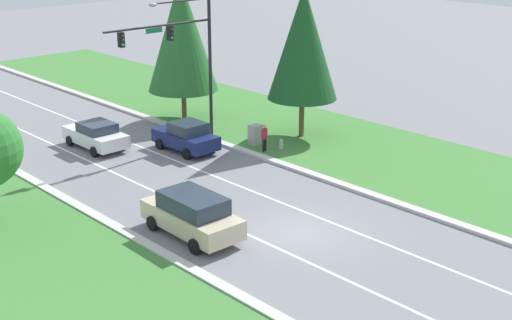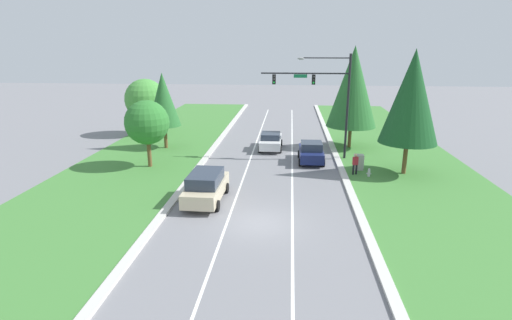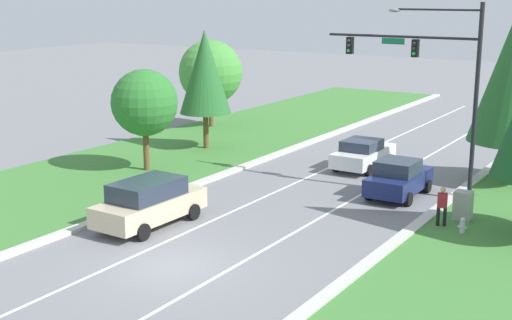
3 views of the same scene
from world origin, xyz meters
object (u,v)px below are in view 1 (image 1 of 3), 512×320
pedestrian (264,137)px  fire_hydrant (281,145)px  champagne_suv (192,214)px  navy_sedan (186,137)px  white_sedan (96,135)px  utility_cabinet (255,135)px  conifer_far_right_tree (182,34)px  conifer_near_right_tree (303,43)px  traffic_signal_mast (184,48)px

pedestrian → fire_hydrant: size_ratio=2.41×
champagne_suv → fire_hydrant: size_ratio=7.13×
navy_sedan → white_sedan: bearing=130.9°
utility_cabinet → conifer_far_right_tree: bearing=87.8°
navy_sedan → pedestrian: bearing=-47.4°
conifer_near_right_tree → utility_cabinet: bearing=168.2°
traffic_signal_mast → white_sedan: bearing=148.2°
fire_hydrant → conifer_far_right_tree: conifer_far_right_tree is taller
navy_sedan → conifer_near_right_tree: bearing=-22.2°
white_sedan → pedestrian: size_ratio=2.66×
utility_cabinet → champagne_suv: bearing=-145.2°
champagne_suv → utility_cabinet: bearing=36.2°
conifer_far_right_tree → utility_cabinet: bearing=-92.2°
champagne_suv → conifer_near_right_tree: conifer_near_right_tree is taller
navy_sedan → conifer_near_right_tree: 8.91m
traffic_signal_mast → pedestrian: bearing=-64.7°
conifer_near_right_tree → pedestrian: bearing=-170.9°
white_sedan → navy_sedan: bearing=-48.5°
champagne_suv → utility_cabinet: size_ratio=3.91×
white_sedan → utility_cabinet: size_ratio=3.53×
champagne_suv → fire_hydrant: champagne_suv is taller
white_sedan → pedestrian: bearing=-47.7°
traffic_signal_mast → conifer_near_right_tree: size_ratio=0.95×
traffic_signal_mast → utility_cabinet: bearing=-51.3°
navy_sedan → champagne_suv: champagne_suv is taller
traffic_signal_mast → white_sedan: 7.30m
navy_sedan → pedestrian: navy_sedan is taller
navy_sedan → fire_hydrant: 5.56m
conifer_far_right_tree → pedestrian: bearing=-95.0°
navy_sedan → pedestrian: 4.56m
navy_sedan → fire_hydrant: size_ratio=5.96×
traffic_signal_mast → conifer_far_right_tree: bearing=53.9°
navy_sedan → conifer_far_right_tree: (3.87, 5.21, 4.91)m
champagne_suv → conifer_near_right_tree: size_ratio=0.54×
white_sedan → fire_hydrant: white_sedan is taller
navy_sedan → utility_cabinet: bearing=-30.2°
white_sedan → champagne_suv: champagne_suv is taller
traffic_signal_mast → pedestrian: traffic_signal_mast is taller
traffic_signal_mast → navy_sedan: size_ratio=2.11×
navy_sedan → utility_cabinet: 4.14m
fire_hydrant → pedestrian: bearing=157.5°
traffic_signal_mast → champagne_suv: 14.06m
traffic_signal_mast → navy_sedan: 5.16m
champagne_suv → white_sedan: bearing=77.4°
pedestrian → utility_cabinet: bearing=-132.1°
utility_cabinet → conifer_near_right_tree: 6.19m
conifer_far_right_tree → traffic_signal_mast: bearing=-126.1°
white_sedan → fire_hydrant: (7.66, -7.78, -0.46)m
white_sedan → fire_hydrant: bearing=-45.3°
navy_sedan → conifer_far_right_tree: conifer_far_right_tree is taller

